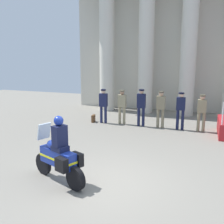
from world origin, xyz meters
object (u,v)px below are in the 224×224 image
Objects in this scene: officer_in_row_5 at (202,110)px; briefcase_on_ground at (93,118)px; motorcycle_with_rider at (59,155)px; officer_in_row_0 at (103,103)px; officer_in_row_2 at (141,105)px; officer_in_row_1 at (122,104)px; officer_in_row_4 at (181,108)px; officer_in_row_3 at (161,106)px.

officer_in_row_5 is 5.16m from briefcase_on_ground.
motorcycle_with_rider is at bearing -77.06° from briefcase_on_ground.
briefcase_on_ground is at bearing -1.12° from officer_in_row_0.
officer_in_row_2 is 1.07× the size of officer_in_row_5.
officer_in_row_0 is at bearing 5.80° from officer_in_row_1.
briefcase_on_ground is (-2.41, 0.07, -0.85)m from officer_in_row_2.
officer_in_row_0 is at bearing -56.14° from motorcycle_with_rider.
officer_in_row_4 reaches higher than officer_in_row_1.
motorcycle_with_rider is (-3.62, -6.30, -0.17)m from officer_in_row_5.
officer_in_row_0 is 3.67m from officer_in_row_4.
briefcase_on_ground is at bearing -0.60° from officer_in_row_5.
officer_in_row_4 is at bearing -1.63° from briefcase_on_ground.
motorcycle_with_rider reaches higher than officer_in_row_4.
officer_in_row_5 is 4.55× the size of briefcase_on_ground.
officer_in_row_1 is at bearing -3.18° from officer_in_row_3.
officer_in_row_0 reaches higher than officer_in_row_1.
officer_in_row_1 is 0.97× the size of officer_in_row_3.
officer_in_row_0 is 0.95× the size of officer_in_row_2.
officer_in_row_1 is 0.85× the size of motorcycle_with_rider.
officer_in_row_1 is (0.91, 0.08, -0.01)m from officer_in_row_0.
officer_in_row_3 is at bearing -179.51° from officer_in_row_2.
motorcycle_with_rider reaches higher than briefcase_on_ground.
officer_in_row_4 is (1.79, -0.05, -0.03)m from officer_in_row_2.
briefcase_on_ground is (-1.45, -0.06, -0.79)m from officer_in_row_1.
officer_in_row_5 is at bearing 178.97° from officer_in_row_3.
officer_in_row_3 is at bearing -80.57° from motorcycle_with_rider.
officer_in_row_2 is at bearing 0.49° from officer_in_row_3.
officer_in_row_3 reaches higher than officer_in_row_5.
officer_in_row_2 is at bearing -0.80° from officer_in_row_4.
motorcycle_with_rider reaches higher than officer_in_row_0.
officer_in_row_2 reaches higher than officer_in_row_0.
officer_in_row_1 reaches higher than briefcase_on_ground.
officer_in_row_2 is 0.90m from officer_in_row_3.
officer_in_row_1 is 0.97m from officer_in_row_2.
motorcycle_with_rider reaches higher than officer_in_row_5.
officer_in_row_1 is at bearing -6.62° from officer_in_row_2.
officer_in_row_5 reaches higher than briefcase_on_ground.
officer_in_row_3 is 1.00× the size of officer_in_row_4.
officer_in_row_4 is at bearing 179.20° from officer_in_row_2.
officer_in_row_0 is 0.86× the size of motorcycle_with_rider.
officer_in_row_5 is at bearing -94.39° from motorcycle_with_rider.
officer_in_row_4 reaches higher than officer_in_row_5.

